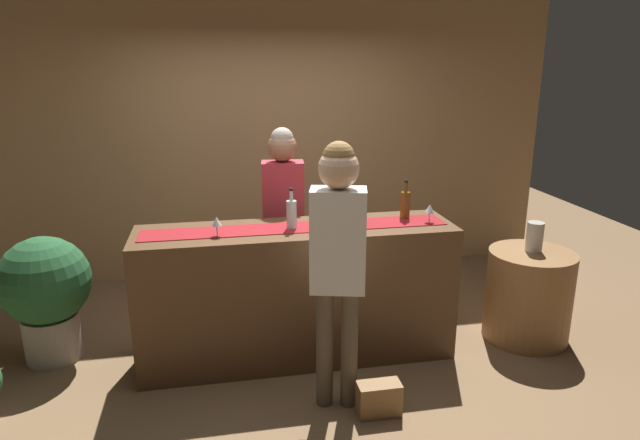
# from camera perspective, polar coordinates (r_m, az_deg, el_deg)

# --- Properties ---
(ground_plane) EXTENTS (10.00, 10.00, 0.00)m
(ground_plane) POSITION_cam_1_polar(r_m,az_deg,el_deg) (4.46, -2.29, -13.58)
(ground_plane) COLOR brown
(back_wall) EXTENTS (6.00, 0.12, 2.90)m
(back_wall) POSITION_cam_1_polar(r_m,az_deg,el_deg) (5.81, -5.35, 8.58)
(back_wall) COLOR tan
(back_wall) RESTS_ON ground
(bar_counter) EXTENTS (2.34, 0.60, 1.03)m
(bar_counter) POSITION_cam_1_polar(r_m,az_deg,el_deg) (4.23, -2.37, -7.50)
(bar_counter) COLOR #543821
(bar_counter) RESTS_ON ground
(counter_runner_cloth) EXTENTS (2.22, 0.28, 0.01)m
(counter_runner_cloth) POSITION_cam_1_polar(r_m,az_deg,el_deg) (4.05, -2.45, -0.77)
(counter_runner_cloth) COLOR maroon
(counter_runner_cloth) RESTS_ON bar_counter
(wine_bottle_amber) EXTENTS (0.07, 0.07, 0.30)m
(wine_bottle_amber) POSITION_cam_1_polar(r_m,az_deg,el_deg) (4.30, 8.74, 1.60)
(wine_bottle_amber) COLOR brown
(wine_bottle_amber) RESTS_ON bar_counter
(wine_bottle_green) EXTENTS (0.07, 0.07, 0.30)m
(wine_bottle_green) POSITION_cam_1_polar(r_m,az_deg,el_deg) (4.08, 4.25, 0.98)
(wine_bottle_green) COLOR #194723
(wine_bottle_green) RESTS_ON bar_counter
(wine_bottle_clear) EXTENTS (0.07, 0.07, 0.30)m
(wine_bottle_clear) POSITION_cam_1_polar(r_m,az_deg,el_deg) (3.99, -2.94, 0.63)
(wine_bottle_clear) COLOR #B2C6C1
(wine_bottle_clear) RESTS_ON bar_counter
(wine_glass_near_customer) EXTENTS (0.07, 0.07, 0.14)m
(wine_glass_near_customer) POSITION_cam_1_polar(r_m,az_deg,el_deg) (4.22, 11.20, 1.09)
(wine_glass_near_customer) COLOR silver
(wine_glass_near_customer) RESTS_ON bar_counter
(wine_glass_mid_counter) EXTENTS (0.07, 0.07, 0.14)m
(wine_glass_mid_counter) POSITION_cam_1_polar(r_m,az_deg,el_deg) (3.88, -10.57, -0.19)
(wine_glass_mid_counter) COLOR silver
(wine_glass_mid_counter) RESTS_ON bar_counter
(bartender) EXTENTS (0.36, 0.24, 1.69)m
(bartender) POSITION_cam_1_polar(r_m,az_deg,el_deg) (4.59, -3.79, 1.45)
(bartender) COLOR #26262B
(bartender) RESTS_ON ground
(customer_sipping) EXTENTS (0.38, 0.28, 1.76)m
(customer_sipping) POSITION_cam_1_polar(r_m,az_deg,el_deg) (3.41, 1.85, -2.93)
(customer_sipping) COLOR brown
(customer_sipping) RESTS_ON ground
(round_side_table) EXTENTS (0.68, 0.68, 0.74)m
(round_side_table) POSITION_cam_1_polar(r_m,az_deg,el_deg) (4.85, 20.61, -7.25)
(round_side_table) COLOR olive
(round_side_table) RESTS_ON ground
(vase_on_side_table) EXTENTS (0.13, 0.13, 0.24)m
(vase_on_side_table) POSITION_cam_1_polar(r_m,az_deg,el_deg) (4.71, 21.19, -1.63)
(vase_on_side_table) COLOR #B7B2A8
(vase_on_side_table) RESTS_ON round_side_table
(potted_plant_tall) EXTENTS (0.66, 0.66, 0.97)m
(potted_plant_tall) POSITION_cam_1_polar(r_m,az_deg,el_deg) (4.63, -26.34, -6.49)
(potted_plant_tall) COLOR #9E9389
(potted_plant_tall) RESTS_ON ground
(handbag) EXTENTS (0.28, 0.14, 0.22)m
(handbag) POSITION_cam_1_polar(r_m,az_deg,el_deg) (3.77, 6.07, -17.79)
(handbag) COLOR olive
(handbag) RESTS_ON ground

